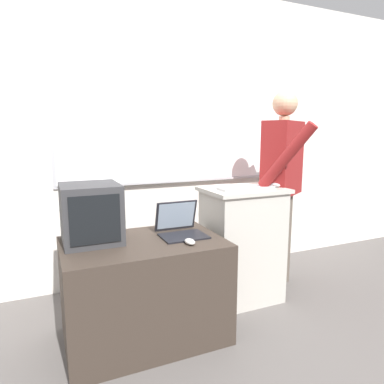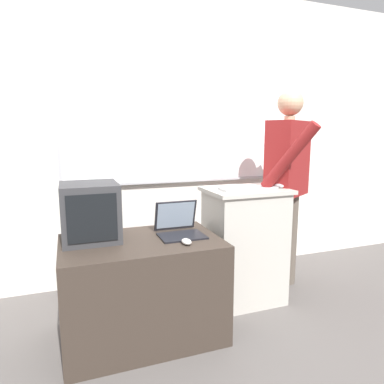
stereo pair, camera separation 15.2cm
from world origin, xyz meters
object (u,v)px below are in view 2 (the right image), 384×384
crt_monitor (90,212)px  side_desk (142,288)px  lectern_podium (244,245)px  computer_mouse_by_laptop (186,242)px  laptop (178,224)px  computer_mouse_by_keyboard (279,186)px  wireless_keyboard (248,188)px  person_presenter (288,176)px

crt_monitor → side_desk: bearing=-22.0°
lectern_podium → crt_monitor: (-1.21, -0.10, 0.40)m
computer_mouse_by_laptop → crt_monitor: (-0.56, 0.31, 0.17)m
laptop → computer_mouse_by_keyboard: size_ratio=3.07×
laptop → wireless_keyboard: bearing=9.8°
side_desk → computer_mouse_by_keyboard: (1.17, 0.16, 0.62)m
lectern_podium → crt_monitor: 1.27m
lectern_podium → side_desk: (-0.90, -0.22, -0.13)m
lectern_podium → crt_monitor: crt_monitor is taller
computer_mouse_by_keyboard → crt_monitor: crt_monitor is taller
wireless_keyboard → computer_mouse_by_laptop: wireless_keyboard is taller
lectern_podium → laptop: 0.70m
laptop → side_desk: bearing=-168.7°
computer_mouse_by_laptop → crt_monitor: size_ratio=0.26×
laptop → wireless_keyboard: size_ratio=0.68×
side_desk → computer_mouse_by_keyboard: 1.33m
person_presenter → crt_monitor: (-1.65, -0.17, -0.15)m
person_presenter → computer_mouse_by_laptop: bearing=172.2°
side_desk → laptop: laptop is taller
person_presenter → lectern_podium: bearing=158.1°
computer_mouse_by_keyboard → side_desk: bearing=-172.2°
lectern_podium → laptop: size_ratio=3.08×
wireless_keyboard → laptop: bearing=-170.2°
lectern_podium → person_presenter: 0.71m
lectern_podium → laptop: lectern_podium is taller
side_desk → wireless_keyboard: bearing=10.3°
wireless_keyboard → computer_mouse_by_keyboard: 0.28m
computer_mouse_by_keyboard → laptop: bearing=-173.3°
computer_mouse_by_keyboard → computer_mouse_by_laptop: bearing=-159.4°
lectern_podium → computer_mouse_by_keyboard: size_ratio=9.47×
laptop → wireless_keyboard: wireless_keyboard is taller
person_presenter → side_desk: bearing=160.8°
side_desk → computer_mouse_by_keyboard: bearing=7.8°
person_presenter → laptop: 1.13m
lectern_podium → computer_mouse_by_laptop: size_ratio=9.47×
laptop → computer_mouse_by_laptop: bearing=-95.5°
side_desk → wireless_keyboard: size_ratio=2.29×
lectern_podium → computer_mouse_by_laptop: bearing=-147.9°
laptop → wireless_keyboard: 0.65m
side_desk → lectern_podium: bearing=13.8°
side_desk → computer_mouse_by_laptop: (0.25, -0.18, 0.36)m
laptop → computer_mouse_by_laptop: laptop is taller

